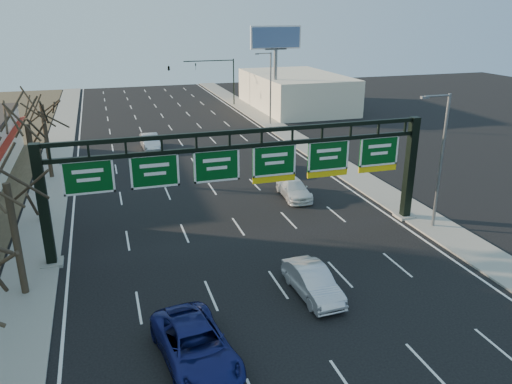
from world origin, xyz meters
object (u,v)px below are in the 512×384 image
object	(u,v)px
sign_gantry	(248,170)
car_white_wagon	(294,189)
car_blue_suv	(196,346)
car_silver_sedan	(313,282)

from	to	relation	value
sign_gantry	car_white_wagon	bearing A→B (deg)	48.33
sign_gantry	car_white_wagon	world-z (taller)	sign_gantry
car_blue_suv	car_silver_sedan	distance (m)	7.53
sign_gantry	car_white_wagon	distance (m)	9.22
car_white_wagon	car_blue_suv	bearing A→B (deg)	-119.46
car_blue_suv	car_silver_sedan	bearing A→B (deg)	19.81
car_silver_sedan	car_white_wagon	distance (m)	14.42
car_blue_suv	car_silver_sedan	xyz separation A→B (m)	(6.72, 3.40, -0.05)
car_blue_suv	car_silver_sedan	size ratio (longest dim) A/B	1.27
car_blue_suv	car_white_wagon	world-z (taller)	car_blue_suv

